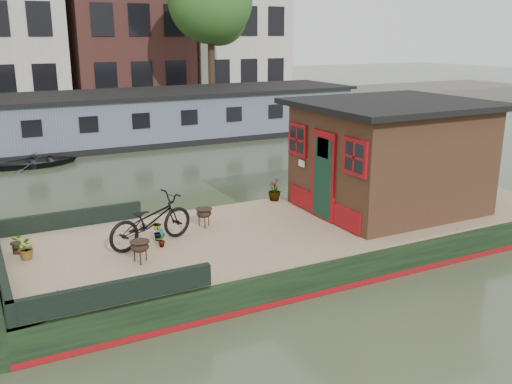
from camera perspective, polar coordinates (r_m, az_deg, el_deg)
name	(u,v)px	position (r m, az deg, el deg)	size (l,w,h in m)	color
ground	(305,250)	(12.32, 4.89, -5.84)	(120.00, 120.00, 0.00)	#2D3A25
houseboat_hull	(249,249)	(11.60, -0.69, -5.72)	(14.01, 4.02, 0.60)	black
houseboat_deck	(305,223)	(12.10, 4.96, -3.09)	(11.80, 3.80, 0.05)	#9D8661
bow_bulwark	(54,256)	(10.39, -19.54, -6.02)	(3.00, 4.00, 0.35)	black
cabin	(390,155)	(13.04, 13.26, 3.63)	(4.00, 3.50, 2.42)	#341C14
bicycle	(151,221)	(10.82, -10.48, -2.83)	(0.62, 1.78, 0.94)	black
potted_plant_a	(161,237)	(10.73, -9.45, -4.46)	(0.21, 0.14, 0.40)	brown
potted_plant_b	(157,232)	(11.11, -9.86, -3.94)	(0.18, 0.15, 0.34)	brown
potted_plant_c	(25,248)	(10.81, -22.09, -5.22)	(0.38, 0.33, 0.42)	#AC3A32
potted_plant_d	(274,190)	(13.51, 1.86, 0.24)	(0.29, 0.29, 0.53)	brown
potted_plant_e	(60,299)	(8.83, -18.99, -10.10)	(0.15, 0.10, 0.29)	brown
brazier_front	(140,252)	(10.10, -11.51, -5.87)	(0.37, 0.37, 0.40)	black
brazier_rear	(204,218)	(11.74, -5.21, -2.56)	(0.36, 0.36, 0.39)	black
bollard_port	(16,248)	(11.19, -22.87, -5.18)	(0.19, 0.19, 0.21)	black
bollard_stbd	(170,279)	(9.18, -8.64, -8.57)	(0.20, 0.20, 0.22)	black
dinghy	(38,158)	(21.36, -20.96, 3.22)	(1.95, 2.73, 0.57)	black
far_houseboat	(128,120)	(24.70, -12.73, 7.06)	(20.40, 4.40, 2.11)	#535A6F
quay	(95,113)	(31.05, -15.82, 7.57)	(60.00, 6.00, 0.90)	#47443F
tree_right	(212,5)	(31.29, -4.40, 18.17)	(4.40, 4.40, 7.40)	#332316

